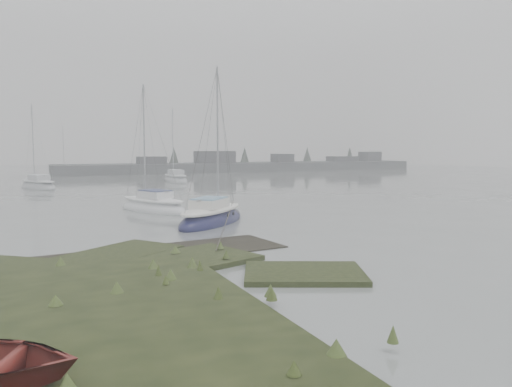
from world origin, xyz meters
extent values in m
plane|color=slate|center=(0.00, 30.00, 0.00)|extent=(160.00, 160.00, 0.00)
cube|color=#4C4F51|center=(26.00, 62.00, 0.60)|extent=(60.00, 8.00, 1.60)
cube|color=#424247|center=(10.00, 61.00, 1.40)|extent=(4.00, 3.00, 2.20)
cube|color=#424247|center=(20.00, 61.00, 1.80)|extent=(6.00, 3.00, 3.00)
cube|color=#424247|center=(32.00, 61.00, 1.55)|extent=(3.00, 3.00, 2.50)
cube|color=#424247|center=(44.00, 61.00, 1.30)|extent=(5.00, 3.00, 2.00)
cube|color=#424247|center=(50.00, 61.00, 1.70)|extent=(3.00, 3.00, 2.80)
cone|color=#384238|center=(14.00, 63.00, 2.20)|extent=(2.00, 2.00, 3.50)
cone|color=#384238|center=(26.00, 63.00, 2.20)|extent=(2.00, 2.00, 3.50)
cone|color=#384238|center=(38.00, 63.00, 2.20)|extent=(2.00, 2.00, 3.50)
cone|color=#384238|center=(47.00, 63.00, 2.20)|extent=(2.00, 2.00, 3.50)
ellipsoid|color=#14153C|center=(1.50, 10.43, 0.10)|extent=(5.65, 5.67, 1.46)
ellipsoid|color=silver|center=(1.50, 10.43, 0.69)|extent=(4.82, 4.84, 0.41)
cube|color=silver|center=(1.32, 10.25, 1.05)|extent=(2.37, 2.37, 0.43)
cube|color=#719AB8|center=(1.32, 10.25, 1.29)|extent=(2.19, 2.19, 0.07)
cylinder|color=#939399|center=(2.05, 10.98, 4.43)|extent=(0.09, 0.09, 6.88)
cylinder|color=#939399|center=(1.20, 10.13, 1.29)|extent=(1.75, 1.76, 0.08)
ellipsoid|color=white|center=(-0.06, 16.60, 0.10)|extent=(4.03, 6.11, 1.41)
ellipsoid|color=white|center=(-0.06, 16.60, 0.67)|extent=(3.39, 5.27, 0.40)
cube|color=white|center=(0.04, 16.37, 1.01)|extent=(1.93, 2.32, 0.42)
cube|color=#131C51|center=(0.04, 16.37, 1.25)|extent=(1.79, 2.14, 0.07)
cylinder|color=#939399|center=(-0.35, 17.28, 4.28)|extent=(0.09, 0.09, 6.65)
cylinder|color=#939399|center=(0.10, 16.21, 1.25)|extent=(0.98, 2.17, 0.07)
ellipsoid|color=#A3A8AC|center=(-5.99, 37.50, 0.10)|extent=(4.06, 6.29, 1.46)
ellipsoid|color=silver|center=(-5.99, 37.50, 0.68)|extent=(3.40, 5.43, 0.41)
cube|color=silver|center=(-5.89, 37.26, 1.04)|extent=(1.96, 2.38, 0.43)
cube|color=silver|center=(-5.89, 37.26, 1.28)|extent=(1.81, 2.19, 0.07)
cylinder|color=#939399|center=(-6.28, 38.21, 4.41)|extent=(0.09, 0.09, 6.85)
cylinder|color=#939399|center=(-5.83, 37.10, 1.28)|extent=(0.96, 2.25, 0.08)
ellipsoid|color=#B4B9BD|center=(8.20, 41.40, 0.11)|extent=(2.07, 6.29, 1.53)
ellipsoid|color=silver|center=(8.20, 41.40, 0.72)|extent=(1.66, 5.48, 0.43)
cube|color=silver|center=(8.20, 41.13, 1.10)|extent=(1.35, 2.16, 0.45)
cube|color=silver|center=(8.20, 41.13, 1.35)|extent=(1.26, 1.98, 0.07)
cylinder|color=#939399|center=(8.20, 42.20, 4.62)|extent=(0.10, 0.10, 7.18)
cylinder|color=#939399|center=(8.20, 40.95, 1.35)|extent=(0.08, 2.51, 0.08)
ellipsoid|color=silver|center=(-1.47, 61.84, 0.09)|extent=(5.37, 2.42, 1.26)
ellipsoid|color=white|center=(-1.47, 61.84, 0.59)|extent=(4.66, 1.99, 0.36)
cube|color=white|center=(-1.25, 61.81, 0.90)|extent=(1.92, 1.35, 0.37)
cube|color=#A9AEB4|center=(-1.25, 61.81, 1.11)|extent=(1.76, 1.26, 0.06)
cylinder|color=#939399|center=(-2.13, 61.94, 3.81)|extent=(0.08, 0.08, 5.92)
cylinder|color=#939399|center=(-1.10, 61.79, 1.11)|extent=(2.06, 0.36, 0.07)
camera|label=1|loc=(-6.84, -13.08, 3.79)|focal=35.00mm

